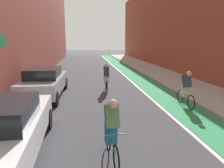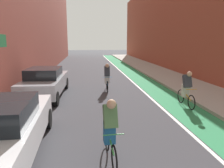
# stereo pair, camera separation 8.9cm
# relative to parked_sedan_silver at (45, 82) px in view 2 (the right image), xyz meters

# --- Properties ---
(ground_plane) EXTENTS (98.96, 98.96, 0.00)m
(ground_plane) POSITION_rel_parked_sedan_silver_xyz_m (3.03, 7.28, -0.79)
(ground_plane) COLOR #38383D
(bike_lane_paint) EXTENTS (1.60, 44.98, 0.00)m
(bike_lane_paint) POSITION_rel_parked_sedan_silver_xyz_m (6.31, 9.28, -0.79)
(bike_lane_paint) COLOR #2D8451
(bike_lane_paint) RESTS_ON ground
(lane_divider_stripe) EXTENTS (0.12, 44.98, 0.00)m
(lane_divider_stripe) POSITION_rel_parked_sedan_silver_xyz_m (5.41, 9.28, -0.79)
(lane_divider_stripe) COLOR white
(lane_divider_stripe) RESTS_ON ground
(sidewalk_right) EXTENTS (3.07, 44.98, 0.14)m
(sidewalk_right) POSITION_rel_parked_sedan_silver_xyz_m (8.64, 9.28, -0.72)
(sidewalk_right) COLOR #A8A59E
(sidewalk_right) RESTS_ON ground
(building_facade_right) EXTENTS (2.40, 40.98, 9.98)m
(building_facade_right) POSITION_rel_parked_sedan_silver_xyz_m (11.37, 11.28, 4.20)
(building_facade_right) COLOR #9E4C38
(building_facade_right) RESTS_ON ground
(parked_sedan_silver) EXTENTS (2.00, 4.82, 1.53)m
(parked_sedan_silver) POSITION_rel_parked_sedan_silver_xyz_m (0.00, 0.00, 0.00)
(parked_sedan_silver) COLOR #9EA0A8
(parked_sedan_silver) RESTS_ON ground
(cyclist_lead) EXTENTS (0.48, 1.70, 1.60)m
(cyclist_lead) POSITION_rel_parked_sedan_silver_xyz_m (2.69, -6.62, 0.02)
(cyclist_lead) COLOR black
(cyclist_lead) RESTS_ON ground
(cyclist_mid) EXTENTS (0.48, 1.69, 1.60)m
(cyclist_mid) POSITION_rel_parked_sedan_silver_xyz_m (6.55, -2.50, 0.06)
(cyclist_mid) COLOR black
(cyclist_mid) RESTS_ON ground
(cyclist_trailing) EXTENTS (0.48, 1.70, 1.61)m
(cyclist_trailing) POSITION_rel_parked_sedan_silver_xyz_m (3.34, 1.02, 0.02)
(cyclist_trailing) COLOR black
(cyclist_trailing) RESTS_ON ground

